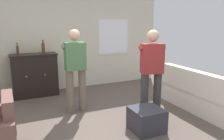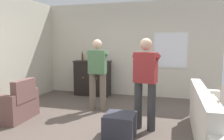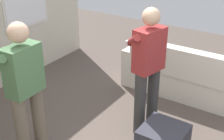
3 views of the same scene
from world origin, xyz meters
name	(u,v)px [view 1 (image 1 of 3)]	position (x,y,z in m)	size (l,w,h in m)	color
ground	(112,126)	(0.00, 0.00, 0.00)	(10.40, 10.40, 0.00)	brown
wall_back_with_window	(73,38)	(0.03, 2.66, 1.40)	(5.20, 0.15, 2.80)	beige
couch	(208,99)	(1.90, -0.36, 0.33)	(0.57, 2.63, 0.87)	silver
sideboard_cabinet	(35,75)	(-1.07, 2.30, 0.53)	(1.10, 0.49, 1.06)	black
bottle_wine_green	(43,48)	(-0.83, 2.28, 1.20)	(0.08, 0.08, 0.33)	#593314
bottle_liquor_amber	(18,50)	(-1.41, 2.34, 1.17)	(0.06, 0.06, 0.28)	#593314
ottoman	(146,119)	(0.46, -0.39, 0.20)	(0.51, 0.51, 0.39)	#33333D
person_standing_left	(75,67)	(-0.40, 0.91, 0.94)	(0.56, 0.48, 1.68)	#6B6051
person_standing_right	(151,70)	(0.82, 0.05, 0.94)	(0.54, 0.51, 1.68)	#383838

